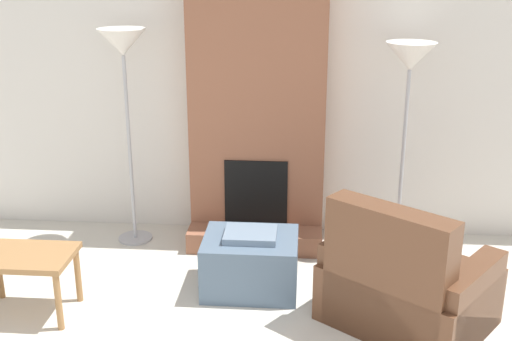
{
  "coord_description": "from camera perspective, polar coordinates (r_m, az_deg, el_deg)",
  "views": [
    {
      "loc": [
        0.4,
        -2.07,
        2.39
      ],
      "look_at": [
        0.0,
        2.98,
        0.66
      ],
      "focal_mm": 45.0,
      "sensor_mm": 36.0,
      "label": 1
    }
  ],
  "objects": [
    {
      "name": "wall_back",
      "position": [
        5.53,
        0.29,
        7.47
      ],
      "size": [
        6.8,
        0.06,
        2.6
      ],
      "primitive_type": "cube",
      "color": "silver",
      "rests_on": "ground_plane"
    },
    {
      "name": "floor_lamp_left",
      "position": [
        5.31,
        -11.71,
        9.96
      ],
      "size": [
        0.39,
        0.39,
        1.82
      ],
      "color": "#ADADB2",
      "rests_on": "ground_plane"
    },
    {
      "name": "fireplace",
      "position": [
        5.34,
        0.12,
        6.29
      ],
      "size": [
        1.13,
        0.6,
        2.6
      ],
      "color": "#935B42",
      "rests_on": "ground_plane"
    },
    {
      "name": "side_table",
      "position": [
        4.68,
        -19.9,
        -7.72
      ],
      "size": [
        0.66,
        0.45,
        0.45
      ],
      "color": "#9E7042",
      "rests_on": "ground_plane"
    },
    {
      "name": "ottoman",
      "position": [
        4.79,
        -0.48,
        -8.14
      ],
      "size": [
        0.69,
        0.56,
        0.46
      ],
      "color": "slate",
      "rests_on": "ground_plane"
    },
    {
      "name": "floor_lamp_right",
      "position": [
        5.18,
        13.5,
        8.74
      ],
      "size": [
        0.39,
        0.39,
        1.74
      ],
      "color": "#ADADB2",
      "rests_on": "ground_plane"
    },
    {
      "name": "armchair",
      "position": [
        4.42,
        12.96,
        -10.15
      ],
      "size": [
        1.29,
        1.25,
        0.92
      ],
      "rotation": [
        0.0,
        0.0,
        2.5
      ],
      "color": "brown",
      "rests_on": "ground_plane"
    }
  ]
}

